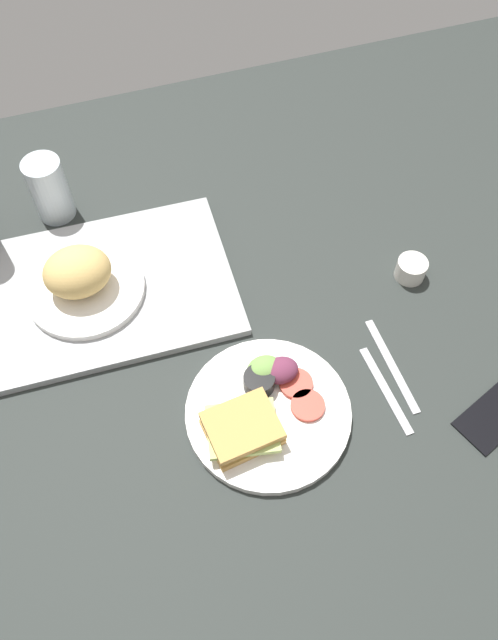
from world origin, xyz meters
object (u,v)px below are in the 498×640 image
plate_with_salad (265,409)px  drinking_glass (49,189)px  knife (392,365)px  cell_phone (497,413)px  espresso_cup (411,269)px  bread_plate_near (81,279)px  serving_tray (110,288)px  fork (386,390)px

plate_with_salad → drinking_glass: drinking_glass is taller
knife → cell_phone: (12.42, -13.70, 0.15)cm
espresso_cup → drinking_glass: bearing=148.8°
bread_plate_near → plate_with_salad: bearing=-54.2°
drinking_glass → espresso_cup: size_ratio=2.37×
bread_plate_near → knife: bread_plate_near is taller
espresso_cup → knife: 20.20cm
plate_with_salad → espresso_cup: bearing=27.4°
espresso_cup → serving_tray: bearing=165.3°
drinking_glass → plate_with_salad: bearing=-65.1°
serving_tray → cell_phone: size_ratio=3.13×
drinking_glass → cell_phone: drinking_glass is taller
cell_phone → espresso_cup: bearing=71.3°
bread_plate_near → drinking_glass: size_ratio=1.61×
fork → cell_phone: cell_phone is taller
serving_tray → fork: serving_tray is taller
serving_tray → bread_plate_near: bread_plate_near is taller
fork → cell_phone: 18.22cm
drinking_glass → espresso_cup: drinking_glass is taller
serving_tray → cell_phone: (55.23, -44.46, -0.40)cm
serving_tray → drinking_glass: drinking_glass is taller
drinking_glass → knife: (49.04, -53.20, -6.39)cm
serving_tray → cell_phone: 70.90cm
bread_plate_near → espresso_cup: bread_plate_near is taller
plate_with_salad → cell_phone: bearing=-18.6°
plate_with_salad → cell_phone: (36.09, -12.12, -1.37)cm
bread_plate_near → espresso_cup: size_ratio=3.83×
plate_with_salad → drinking_glass: 60.56cm
fork → drinking_glass: bearing=36.1°
bread_plate_near → fork: (44.16, -35.04, -4.97)cm
drinking_glass → knife: bearing=-47.3°
serving_tray → bread_plate_near: 6.21cm
bread_plate_near → knife: (47.16, -31.04, -4.97)cm
plate_with_salad → serving_tray: bearing=120.6°
serving_tray → fork: size_ratio=2.65×
knife → cell_phone: cell_phone is taller
espresso_cup → cell_phone: espresso_cup is taller
cell_phone → plate_with_salad: bearing=140.8°
bread_plate_near → fork: 56.59cm
knife → bread_plate_near: bearing=56.2°
fork → cell_phone: (15.42, -9.70, 0.15)cm
cell_phone → serving_tray: bearing=120.5°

